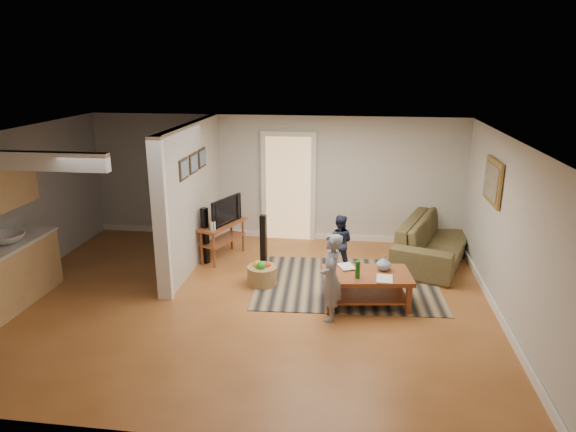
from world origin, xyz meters
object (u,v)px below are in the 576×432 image
object	(u,v)px
sofa	(434,258)
toy_basket	(262,274)
tv_console	(223,227)
toddler	(338,269)
speaker_left	(263,243)
speaker_right	(205,236)
child	(330,318)
coffee_table	(368,280)

from	to	relation	value
sofa	toy_basket	world-z (taller)	toy_basket
tv_console	toddler	size ratio (longest dim) A/B	1.15
speaker_left	toy_basket	distance (m)	0.69
sofa	toddler	bearing A→B (deg)	133.16
sofa	speaker_right	size ratio (longest dim) A/B	2.53
child	toddler	distance (m)	1.82
sofa	toddler	xyz separation A→B (m)	(-1.74, -0.78, 0.00)
speaker_right	sofa	bearing A→B (deg)	35.06
coffee_table	child	bearing A→B (deg)	-135.59
coffee_table	toddler	size ratio (longest dim) A/B	1.39
coffee_table	speaker_right	distance (m)	3.14
speaker_left	speaker_right	distance (m)	1.11
sofa	speaker_left	xyz separation A→B (m)	(-3.04, -1.00, 0.50)
speaker_left	toddler	xyz separation A→B (m)	(1.29, 0.22, -0.50)
coffee_table	speaker_right	size ratio (longest dim) A/B	1.34
speaker_right	toddler	bearing A→B (deg)	24.66
speaker_left	toy_basket	xyz separation A→B (m)	(0.08, -0.60, -0.32)
sofa	coffee_table	bearing A→B (deg)	167.82
tv_console	speaker_left	size ratio (longest dim) A/B	1.14
coffee_table	child	xyz separation A→B (m)	(-0.52, -0.51, -0.39)
speaker_right	toy_basket	distance (m)	1.46
coffee_table	speaker_right	world-z (taller)	speaker_right
speaker_left	speaker_right	world-z (taller)	speaker_right
tv_console	sofa	bearing A→B (deg)	28.74
tv_console	toy_basket	xyz separation A→B (m)	(0.92, -1.07, -0.43)
speaker_left	toddler	bearing A→B (deg)	17.21
tv_console	child	distance (m)	3.00
coffee_table	toddler	xyz separation A→B (m)	(-0.47, 1.31, -0.39)
coffee_table	toddler	world-z (taller)	coffee_table
child	coffee_table	bearing A→B (deg)	134.01
speaker_right	toddler	size ratio (longest dim) A/B	1.04
tv_console	toddler	xyz separation A→B (m)	(2.13, -0.25, -0.61)
speaker_right	child	bearing A→B (deg)	-13.36
sofa	coffee_table	world-z (taller)	coffee_table
coffee_table	sofa	bearing A→B (deg)	58.70
speaker_left	speaker_right	size ratio (longest dim) A/B	0.97
tv_console	child	world-z (taller)	tv_console
coffee_table	toy_basket	bearing A→B (deg)	163.84
child	sofa	bearing A→B (deg)	145.04
sofa	tv_console	distance (m)	3.96
tv_console	speaker_right	bearing A→B (deg)	-112.66
speaker_right	toddler	world-z (taller)	speaker_right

